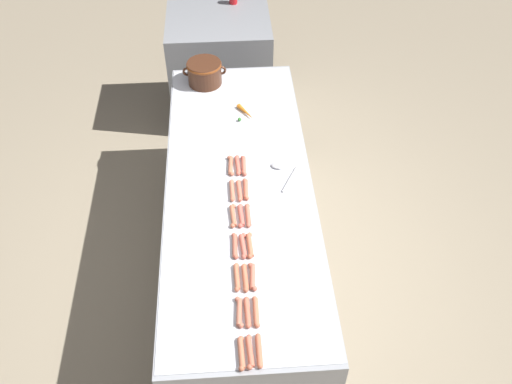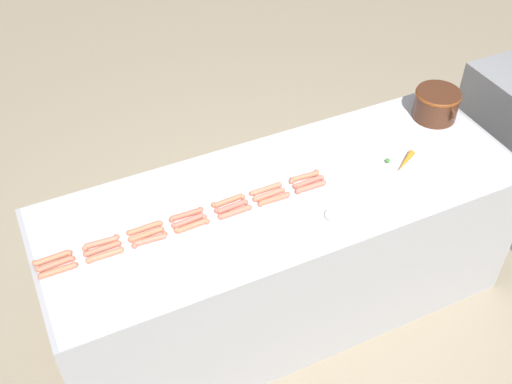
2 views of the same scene
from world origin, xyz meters
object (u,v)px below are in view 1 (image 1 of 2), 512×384
object	(u,v)px
hot_dog_2	(237,277)
hot_dog_7	(250,352)
hot_dog_19	(246,189)
bean_pot	(204,72)
back_cabinet	(220,68)
hot_dog_13	(238,165)
hot_dog_16	(252,277)
hot_dog_17	(250,245)
hot_dog_5	(232,190)
hot_dog_4	(233,216)
carrot	(245,113)
hot_dog_1	(239,312)
hot_dog_14	(259,351)
hot_dog_11	(241,216)
hot_dog_18	(248,215)
hot_dog_15	(256,312)
hot_dog_9	(245,278)
hot_dog_10	(243,246)
hot_dog_6	(231,166)
hot_dog_20	(244,166)
hot_dog_8	(247,312)
serving_spoon	(281,170)
hot_dog_12	(240,190)
hot_dog_3	(235,246)

from	to	relation	value
hot_dog_2	hot_dog_7	bearing A→B (deg)	-84.47
hot_dog_19	bean_pot	xyz separation A→B (m)	(-0.23, 1.08, 0.08)
back_cabinet	hot_dog_13	xyz separation A→B (m)	(0.08, -1.69, 0.42)
hot_dog_16	hot_dog_17	xyz separation A→B (m)	(-0.00, 0.20, 0.00)
back_cabinet	hot_dog_5	size ratio (longest dim) A/B	5.44
hot_dog_5	hot_dog_4	bearing A→B (deg)	-90.63
back_cabinet	hot_dog_16	bearing A→B (deg)	-87.25
hot_dog_2	carrot	bearing A→B (deg)	85.02
hot_dog_1	hot_dog_14	size ratio (longest dim) A/B	1.00
hot_dog_11	hot_dog_17	xyz separation A→B (m)	(0.04, -0.21, 0.00)
hot_dog_16	hot_dog_19	world-z (taller)	same
hot_dog_1	bean_pot	bearing A→B (deg)	94.60
hot_dog_2	hot_dog_18	size ratio (longest dim) A/B	1.00
back_cabinet	hot_dog_2	bearing A→B (deg)	-89.01
back_cabinet	hot_dog_15	world-z (taller)	back_cabinet
carrot	hot_dog_14	bearing A→B (deg)	-91.10
hot_dog_9	hot_dog_10	xyz separation A→B (m)	(0.00, 0.20, 0.00)
hot_dog_6	hot_dog_20	world-z (taller)	same
hot_dog_8	hot_dog_19	size ratio (longest dim) A/B	1.00
hot_dog_13	hot_dog_14	distance (m)	1.20
hot_dog_7	serving_spoon	world-z (taller)	hot_dog_7
hot_dog_7	hot_dog_2	bearing A→B (deg)	95.53
hot_dog_1	hot_dog_19	distance (m)	0.80
hot_dog_12	carrot	bearing A→B (deg)	84.23
hot_dog_8	hot_dog_20	distance (m)	1.00
hot_dog_7	hot_dog_10	bearing A→B (deg)	89.67
hot_dog_10	hot_dog_2	bearing A→B (deg)	-102.35
hot_dog_5	hot_dog_17	size ratio (longest dim) A/B	1.00
hot_dog_5	hot_dog_17	xyz separation A→B (m)	(0.08, -0.40, 0.00)
hot_dog_2	hot_dog_18	distance (m)	0.41
hot_dog_9	hot_dog_6	bearing A→B (deg)	92.89
hot_dog_5	hot_dog_19	distance (m)	0.08
hot_dog_1	serving_spoon	distance (m)	0.99
hot_dog_19	hot_dog_6	bearing A→B (deg)	111.31
hot_dog_4	hot_dog_6	xyz separation A→B (m)	(0.00, 0.40, 0.00)
hot_dog_14	hot_dog_20	bearing A→B (deg)	90.22
serving_spoon	hot_dog_17	bearing A→B (deg)	-111.36
hot_dog_2	hot_dog_15	distance (m)	0.22
hot_dog_15	carrot	xyz separation A→B (m)	(0.03, 1.50, 0.00)
hot_dog_2	hot_dog_18	bearing A→B (deg)	78.96
back_cabinet	hot_dog_16	world-z (taller)	back_cabinet
hot_dog_10	hot_dog_19	size ratio (longest dim) A/B	1.00
hot_dog_9	hot_dog_17	xyz separation A→B (m)	(0.04, 0.20, 0.00)
hot_dog_1	hot_dog_10	size ratio (longest dim) A/B	1.00
hot_dog_14	hot_dog_19	world-z (taller)	same
back_cabinet	hot_dog_3	size ratio (longest dim) A/B	5.45
hot_dog_5	hot_dog_15	distance (m)	0.80
hot_dog_20	serving_spoon	xyz separation A→B (m)	(0.22, -0.05, -0.01)
hot_dog_11	hot_dog_12	size ratio (longest dim) A/B	1.00
back_cabinet	hot_dog_6	bearing A→B (deg)	-88.60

